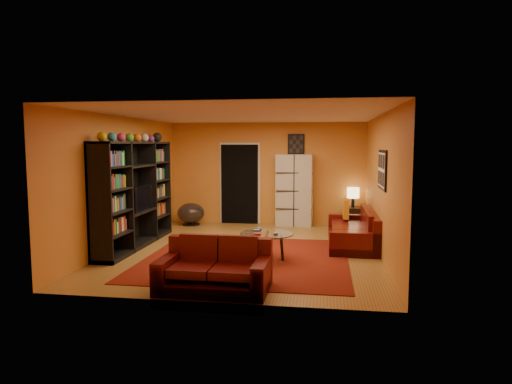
# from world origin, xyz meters

# --- Properties ---
(floor) EXTENTS (6.00, 6.00, 0.00)m
(floor) POSITION_xyz_m (0.00, 0.00, 0.00)
(floor) COLOR brown
(floor) RESTS_ON ground
(ceiling) EXTENTS (6.00, 6.00, 0.00)m
(ceiling) POSITION_xyz_m (0.00, 0.00, 2.60)
(ceiling) COLOR white
(ceiling) RESTS_ON wall_back
(wall_back) EXTENTS (6.00, 0.00, 6.00)m
(wall_back) POSITION_xyz_m (0.00, 3.00, 1.30)
(wall_back) COLOR #BF7029
(wall_back) RESTS_ON floor
(wall_front) EXTENTS (6.00, 0.00, 6.00)m
(wall_front) POSITION_xyz_m (0.00, -3.00, 1.30)
(wall_front) COLOR #BF7029
(wall_front) RESTS_ON floor
(wall_left) EXTENTS (0.00, 6.00, 6.00)m
(wall_left) POSITION_xyz_m (-2.50, 0.00, 1.30)
(wall_left) COLOR #BF7029
(wall_left) RESTS_ON floor
(wall_right) EXTENTS (0.00, 6.00, 6.00)m
(wall_right) POSITION_xyz_m (2.50, 0.00, 1.30)
(wall_right) COLOR #BF7029
(wall_right) RESTS_ON floor
(rug) EXTENTS (3.60, 3.60, 0.01)m
(rug) POSITION_xyz_m (0.10, -0.70, 0.01)
(rug) COLOR #4F1009
(rug) RESTS_ON floor
(doorway) EXTENTS (0.95, 0.10, 2.04)m
(doorway) POSITION_xyz_m (-0.70, 2.96, 1.02)
(doorway) COLOR black
(doorway) RESTS_ON floor
(wall_art_right) EXTENTS (0.03, 1.00, 0.70)m
(wall_art_right) POSITION_xyz_m (2.48, -0.30, 1.60)
(wall_art_right) COLOR black
(wall_art_right) RESTS_ON wall_right
(wall_art_back) EXTENTS (0.42, 0.03, 0.52)m
(wall_art_back) POSITION_xyz_m (0.75, 2.98, 2.05)
(wall_art_back) COLOR black
(wall_art_back) RESTS_ON wall_back
(entertainment_unit) EXTENTS (0.45, 3.00, 2.10)m
(entertainment_unit) POSITION_xyz_m (-2.27, 0.00, 1.05)
(entertainment_unit) COLOR black
(entertainment_unit) RESTS_ON floor
(tv) EXTENTS (0.88, 0.12, 0.51)m
(tv) POSITION_xyz_m (-2.23, 0.06, 0.97)
(tv) COLOR black
(tv) RESTS_ON entertainment_unit
(sofa) EXTENTS (0.95, 2.32, 0.85)m
(sofa) POSITION_xyz_m (2.14, 0.78, 0.28)
(sofa) COLOR #450909
(sofa) RESTS_ON rug
(loveseat) EXTENTS (1.55, 0.95, 0.85)m
(loveseat) POSITION_xyz_m (-0.05, -2.42, 0.28)
(loveseat) COLOR #450909
(loveseat) RESTS_ON rug
(throw_pillow) EXTENTS (0.12, 0.42, 0.42)m
(throw_pillow) POSITION_xyz_m (1.95, 1.57, 0.63)
(throw_pillow) COLOR orange
(throw_pillow) RESTS_ON sofa
(coffee_table) EXTENTS (0.95, 0.95, 0.47)m
(coffee_table) POSITION_xyz_m (0.47, -0.71, 0.43)
(coffee_table) COLOR silver
(coffee_table) RESTS_ON floor
(storage_cabinet) EXTENTS (0.93, 0.47, 1.80)m
(storage_cabinet) POSITION_xyz_m (0.73, 2.80, 0.90)
(storage_cabinet) COLOR #B6B2A8
(storage_cabinet) RESTS_ON floor
(bowl_chair) EXTENTS (0.69, 0.69, 0.56)m
(bowl_chair) POSITION_xyz_m (-1.88, 2.50, 0.30)
(bowl_chair) COLOR black
(bowl_chair) RESTS_ON floor
(side_table) EXTENTS (0.42, 0.42, 0.50)m
(side_table) POSITION_xyz_m (2.17, 2.75, 0.25)
(side_table) COLOR black
(side_table) RESTS_ON floor
(table_lamp) EXTENTS (0.29, 0.29, 0.49)m
(table_lamp) POSITION_xyz_m (2.17, 2.75, 0.85)
(table_lamp) COLOR black
(table_lamp) RESTS_ON side_table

